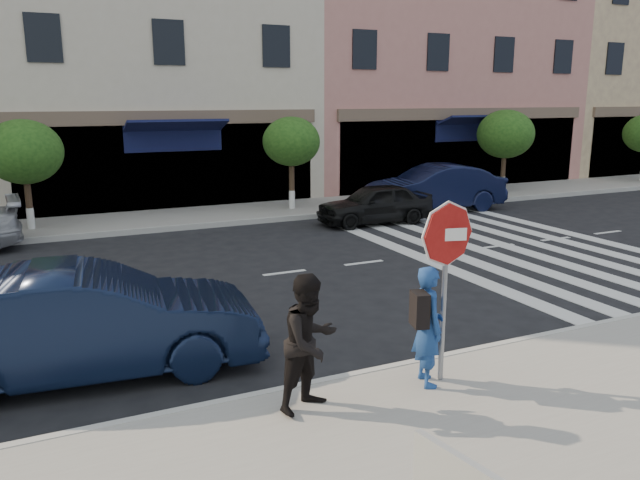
% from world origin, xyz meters
% --- Properties ---
extents(ground, '(120.00, 120.00, 0.00)m').
position_xyz_m(ground, '(0.00, 0.00, 0.00)').
color(ground, black).
rests_on(ground, ground).
extents(sidewalk_near, '(60.00, 4.50, 0.15)m').
position_xyz_m(sidewalk_near, '(0.00, -3.75, 0.07)').
color(sidewalk_near, gray).
rests_on(sidewalk_near, ground).
extents(sidewalk_far, '(60.00, 3.00, 0.15)m').
position_xyz_m(sidewalk_far, '(0.00, 11.00, 0.07)').
color(sidewalk_far, gray).
rests_on(sidewalk_far, ground).
extents(building_centre, '(11.00, 9.00, 11.00)m').
position_xyz_m(building_centre, '(-0.50, 17.00, 5.50)').
color(building_centre, beige).
rests_on(building_centre, ground).
extents(building_east_mid, '(13.00, 9.00, 13.00)m').
position_xyz_m(building_east_mid, '(11.50, 17.00, 6.50)').
color(building_east_mid, tan).
rests_on(building_east_mid, ground).
extents(building_east_far, '(12.00, 9.00, 12.00)m').
position_xyz_m(building_east_far, '(24.00, 17.00, 6.00)').
color(building_east_far, beige).
rests_on(building_east_far, ground).
extents(street_tree_wb, '(2.10, 2.10, 3.06)m').
position_xyz_m(street_tree_wb, '(-5.00, 10.80, 2.31)').
color(street_tree_wb, '#473323').
rests_on(street_tree_wb, sidewalk_far).
extents(street_tree_c, '(1.90, 1.90, 3.04)m').
position_xyz_m(street_tree_c, '(3.00, 10.80, 2.36)').
color(street_tree_c, '#473323').
rests_on(street_tree_c, sidewalk_far).
extents(street_tree_ea, '(2.20, 2.20, 3.19)m').
position_xyz_m(street_tree_ea, '(12.00, 10.80, 2.39)').
color(street_tree_ea, '#473323').
rests_on(street_tree_ea, sidewalk_far).
extents(stop_sign, '(0.82, 0.26, 2.39)m').
position_xyz_m(stop_sign, '(-0.23, -2.14, 1.89)').
color(stop_sign, gray).
rests_on(stop_sign, sidewalk_near).
extents(photographer, '(0.51, 0.65, 1.57)m').
position_xyz_m(photographer, '(-0.47, -2.14, 0.94)').
color(photographer, navy).
rests_on(photographer, sidewalk_near).
extents(walker, '(0.98, 0.88, 1.66)m').
position_xyz_m(walker, '(-2.11, -2.10, 0.98)').
color(walker, black).
rests_on(walker, sidewalk_near).
extents(car_near_mid, '(4.84, 2.10, 1.55)m').
position_xyz_m(car_near_mid, '(-4.37, 0.30, 0.77)').
color(car_near_mid, black).
rests_on(car_near_mid, ground).
extents(car_far_mid, '(3.64, 1.55, 1.23)m').
position_xyz_m(car_far_mid, '(4.59, 8.00, 0.61)').
color(car_far_mid, black).
rests_on(car_far_mid, ground).
extents(car_far_right, '(4.90, 2.11, 1.57)m').
position_xyz_m(car_far_right, '(7.56, 9.10, 0.78)').
color(car_far_right, black).
rests_on(car_far_right, ground).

